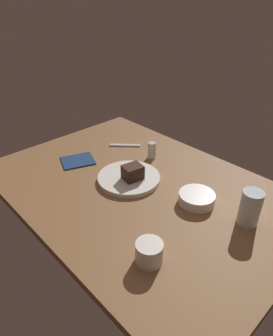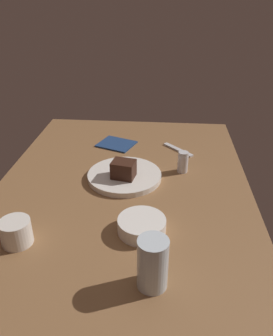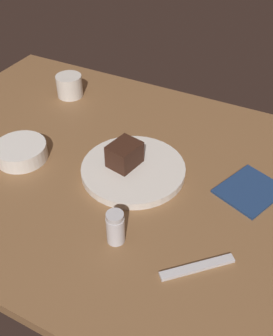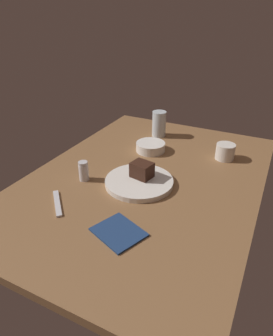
{
  "view_description": "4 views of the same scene",
  "coord_description": "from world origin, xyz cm",
  "px_view_note": "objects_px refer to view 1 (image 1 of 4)",
  "views": [
    {
      "loc": [
        69.68,
        -66.95,
        70.82
      ],
      "look_at": [
        -3.71,
        2.34,
        8.69
      ],
      "focal_mm": 31.88,
      "sensor_mm": 36.0,
      "label": 1
    },
    {
      "loc": [
        94.05,
        12.59,
        62.31
      ],
      "look_at": [
        -3.19,
        4.36,
        8.63
      ],
      "focal_mm": 36.17,
      "sensor_mm": 36.0,
      "label": 2
    },
    {
      "loc": [
        -39.2,
        62.97,
        65.6
      ],
      "look_at": [
        -6.91,
        0.48,
        5.29
      ],
      "focal_mm": 41.51,
      "sensor_mm": 36.0,
      "label": 3
    },
    {
      "loc": [
        -91.46,
        -41.7,
        62.35
      ],
      "look_at": [
        1.38,
        4.65,
        5.11
      ],
      "focal_mm": 32.25,
      "sensor_mm": 36.0,
      "label": 4
    }
  ],
  "objects_px": {
    "side_bowl": "(197,198)",
    "folded_napkin": "(78,161)",
    "dessert_spoon": "(125,145)",
    "chocolate_cake_slice": "(133,172)",
    "dessert_plate": "(129,178)",
    "coffee_cup": "(149,253)",
    "water_glass": "(250,208)",
    "salt_shaker": "(152,150)"
  },
  "relations": [
    {
      "from": "side_bowl",
      "to": "folded_napkin",
      "type": "distance_m",
      "value": 0.57
    },
    {
      "from": "side_bowl",
      "to": "dessert_spoon",
      "type": "xyz_separation_m",
      "value": [
        -0.52,
        0.11,
        -0.02
      ]
    },
    {
      "from": "chocolate_cake_slice",
      "to": "dessert_spoon",
      "type": "xyz_separation_m",
      "value": [
        -0.26,
        0.19,
        -0.04
      ]
    },
    {
      "from": "dessert_plate",
      "to": "side_bowl",
      "type": "distance_m",
      "value": 0.29
    },
    {
      "from": "chocolate_cake_slice",
      "to": "folded_napkin",
      "type": "xyz_separation_m",
      "value": [
        -0.29,
        -0.07,
        -0.05
      ]
    },
    {
      "from": "side_bowl",
      "to": "coffee_cup",
      "type": "relative_size",
      "value": 1.63
    },
    {
      "from": "dessert_plate",
      "to": "chocolate_cake_slice",
      "type": "xyz_separation_m",
      "value": [
        0.02,
        0.0,
        0.04
      ]
    },
    {
      "from": "coffee_cup",
      "to": "side_bowl",
      "type": "bearing_deg",
      "value": 102.6
    },
    {
      "from": "dessert_plate",
      "to": "chocolate_cake_slice",
      "type": "bearing_deg",
      "value": 5.3
    },
    {
      "from": "chocolate_cake_slice",
      "to": "water_glass",
      "type": "relative_size",
      "value": 0.6
    },
    {
      "from": "water_glass",
      "to": "folded_napkin",
      "type": "xyz_separation_m",
      "value": [
        -0.73,
        -0.18,
        -0.06
      ]
    },
    {
      "from": "chocolate_cake_slice",
      "to": "folded_napkin",
      "type": "distance_m",
      "value": 0.3
    },
    {
      "from": "dessert_plate",
      "to": "dessert_spoon",
      "type": "bearing_deg",
      "value": 141.34
    },
    {
      "from": "dessert_spoon",
      "to": "chocolate_cake_slice",
      "type": "bearing_deg",
      "value": -79.88
    },
    {
      "from": "side_bowl",
      "to": "chocolate_cake_slice",
      "type": "bearing_deg",
      "value": -163.12
    },
    {
      "from": "coffee_cup",
      "to": "chocolate_cake_slice",
      "type": "bearing_deg",
      "value": 143.7
    },
    {
      "from": "side_bowl",
      "to": "dessert_spoon",
      "type": "distance_m",
      "value": 0.53
    },
    {
      "from": "folded_napkin",
      "to": "coffee_cup",
      "type": "bearing_deg",
      "value": -15.55
    },
    {
      "from": "dessert_plate",
      "to": "folded_napkin",
      "type": "relative_size",
      "value": 1.81
    },
    {
      "from": "chocolate_cake_slice",
      "to": "water_glass",
      "type": "xyz_separation_m",
      "value": [
        0.44,
        0.11,
        0.01
      ]
    },
    {
      "from": "dessert_plate",
      "to": "dessert_spoon",
      "type": "relative_size",
      "value": 1.69
    },
    {
      "from": "side_bowl",
      "to": "folded_napkin",
      "type": "bearing_deg",
      "value": -165.25
    },
    {
      "from": "chocolate_cake_slice",
      "to": "salt_shaker",
      "type": "distance_m",
      "value": 0.22
    },
    {
      "from": "dessert_plate",
      "to": "dessert_spoon",
      "type": "xyz_separation_m",
      "value": [
        -0.24,
        0.19,
        -0.01
      ]
    },
    {
      "from": "dessert_spoon",
      "to": "folded_napkin",
      "type": "relative_size",
      "value": 1.07
    },
    {
      "from": "dessert_spoon",
      "to": "side_bowl",
      "type": "bearing_deg",
      "value": -56.15
    },
    {
      "from": "salt_shaker",
      "to": "folded_napkin",
      "type": "distance_m",
      "value": 0.34
    },
    {
      "from": "water_glass",
      "to": "side_bowl",
      "type": "height_order",
      "value": "water_glass"
    },
    {
      "from": "water_glass",
      "to": "dessert_spoon",
      "type": "bearing_deg",
      "value": 173.95
    },
    {
      "from": "dessert_spoon",
      "to": "folded_napkin",
      "type": "bearing_deg",
      "value": -141.65
    },
    {
      "from": "coffee_cup",
      "to": "dessert_spoon",
      "type": "distance_m",
      "value": 0.73
    },
    {
      "from": "chocolate_cake_slice",
      "to": "coffee_cup",
      "type": "xyz_separation_m",
      "value": [
        0.33,
        -0.24,
        -0.01
      ]
    },
    {
      "from": "chocolate_cake_slice",
      "to": "coffee_cup",
      "type": "relative_size",
      "value": 0.94
    },
    {
      "from": "water_glass",
      "to": "dessert_spoon",
      "type": "height_order",
      "value": "water_glass"
    },
    {
      "from": "side_bowl",
      "to": "dessert_plate",
      "type": "bearing_deg",
      "value": -164.05
    },
    {
      "from": "coffee_cup",
      "to": "dessert_spoon",
      "type": "bearing_deg",
      "value": 143.94
    },
    {
      "from": "chocolate_cake_slice",
      "to": "coffee_cup",
      "type": "distance_m",
      "value": 0.4
    },
    {
      "from": "salt_shaker",
      "to": "dessert_spoon",
      "type": "relative_size",
      "value": 0.51
    },
    {
      "from": "chocolate_cake_slice",
      "to": "side_bowl",
      "type": "distance_m",
      "value": 0.27
    },
    {
      "from": "coffee_cup",
      "to": "dessert_spoon",
      "type": "height_order",
      "value": "coffee_cup"
    },
    {
      "from": "side_bowl",
      "to": "coffee_cup",
      "type": "bearing_deg",
      "value": -77.4
    },
    {
      "from": "salt_shaker",
      "to": "water_glass",
      "type": "distance_m",
      "value": 0.53
    }
  ]
}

